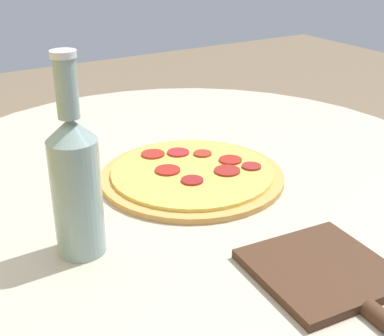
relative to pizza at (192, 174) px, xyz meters
The scene contains 4 objects.
table 0.20m from the pizza, 24.31° to the right, with size 0.98×0.98×0.78m.
pizza is the anchor object (origin of this frame).
beer_bottle 0.28m from the pizza, 115.02° to the left, with size 0.06×0.06×0.26m.
pizza_paddle 0.34m from the pizza, behind, with size 0.30×0.17×0.02m.
Camera 1 is at (-0.74, 0.45, 1.16)m, focal length 50.00 mm.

